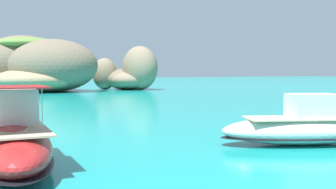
% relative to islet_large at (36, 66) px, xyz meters
% --- Properties ---
extents(islet_large, '(22.02, 24.53, 9.47)m').
position_rel_islet_large_xyz_m(islet_large, '(0.00, 0.00, 0.00)').
color(islet_large, '#9E8966').
rests_on(islet_large, ground).
extents(islet_small, '(12.43, 12.51, 7.78)m').
position_rel_islet_large_xyz_m(islet_small, '(15.99, -1.56, -1.44)').
color(islet_small, '#84755B').
rests_on(islet_small, ground).
extents(motorboat_white, '(8.04, 4.93, 2.28)m').
position_rel_islet_large_xyz_m(motorboat_white, '(3.54, -56.15, -3.38)').
color(motorboat_white, white).
rests_on(motorboat_white, ground).
extents(motorboat_red, '(2.93, 9.08, 2.82)m').
position_rel_islet_large_xyz_m(motorboat_red, '(-8.77, -54.40, -3.24)').
color(motorboat_red, red).
rests_on(motorboat_red, ground).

